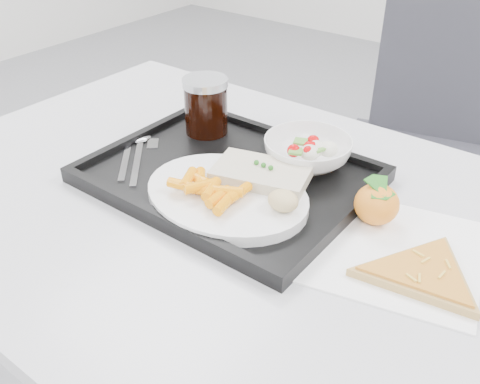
{
  "coord_description": "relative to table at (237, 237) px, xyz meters",
  "views": [
    {
      "loc": [
        0.43,
        -0.26,
        1.23
      ],
      "look_at": [
        0.0,
        0.31,
        0.77
      ],
      "focal_mm": 40.0,
      "sensor_mm": 36.0,
      "label": 1
    }
  ],
  "objects": [
    {
      "name": "napkin",
      "position": [
        0.24,
        0.04,
        0.07
      ],
      "size": [
        0.3,
        0.29,
        0.0
      ],
      "color": "white",
      "rests_on": "table"
    },
    {
      "name": "cola_glass",
      "position": [
        -0.19,
        0.15,
        0.14
      ],
      "size": [
        0.09,
        0.09,
        0.11
      ],
      "color": "black",
      "rests_on": "tray"
    },
    {
      "name": "tangerine",
      "position": [
        0.2,
        0.09,
        0.1
      ],
      "size": [
        0.07,
        0.07,
        0.07
      ],
      "color": "orange",
      "rests_on": "napkin"
    },
    {
      "name": "salad_bowl",
      "position": [
        0.03,
        0.16,
        0.11
      ],
      "size": [
        0.15,
        0.15,
        0.05
      ],
      "color": "white",
      "rests_on": "tray"
    },
    {
      "name": "carrot_pile",
      "position": [
        -0.02,
        -0.05,
        0.11
      ],
      "size": [
        0.12,
        0.08,
        0.02
      ],
      "color": "orange",
      "rests_on": "dinner_plate"
    },
    {
      "name": "cutlery",
      "position": [
        -0.23,
        0.0,
        0.08
      ],
      "size": [
        0.14,
        0.15,
        0.01
      ],
      "color": "silver",
      "rests_on": "tray"
    },
    {
      "name": "bread_roll",
      "position": [
        0.09,
        -0.01,
        0.12
      ],
      "size": [
        0.06,
        0.05,
        0.03
      ],
      "color": "#EBBD87",
      "rests_on": "dinner_plate"
    },
    {
      "name": "dinner_plate",
      "position": [
        -0.01,
        -0.02,
        0.09
      ],
      "size": [
        0.27,
        0.27,
        0.02
      ],
      "color": "white",
      "rests_on": "tray"
    },
    {
      "name": "table",
      "position": [
        0.0,
        0.0,
        0.0
      ],
      "size": [
        1.2,
        0.8,
        0.75
      ],
      "color": "silver",
      "rests_on": "ground"
    },
    {
      "name": "tray",
      "position": [
        -0.05,
        0.05,
        0.08
      ],
      "size": [
        0.45,
        0.35,
        0.03
      ],
      "color": "black",
      "rests_on": "table"
    },
    {
      "name": "fish_fillet",
      "position": [
        0.02,
        0.04,
        0.11
      ],
      "size": [
        0.17,
        0.13,
        0.03
      ],
      "color": "beige",
      "rests_on": "dinner_plate"
    },
    {
      "name": "salad_contents",
      "position": [
        0.05,
        0.15,
        0.12
      ],
      "size": [
        0.08,
        0.08,
        0.03
      ],
      "color": "#C60407",
      "rests_on": "salad_bowl"
    },
    {
      "name": "pizza_slice",
      "position": [
        0.3,
        0.01,
        0.08
      ],
      "size": [
        0.28,
        0.28,
        0.02
      ],
      "color": "#B67B4F",
      "rests_on": "napkin"
    },
    {
      "name": "chair",
      "position": [
        0.01,
        0.9,
        -0.15
      ],
      "size": [
        0.51,
        0.51,
        0.93
      ],
      "color": "#33333A",
      "rests_on": "ground"
    }
  ]
}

